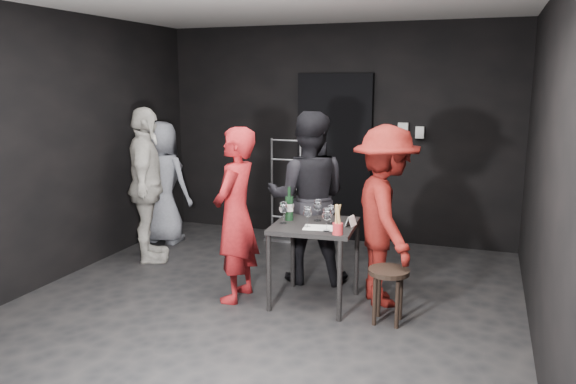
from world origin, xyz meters
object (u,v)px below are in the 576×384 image
(tasting_table, at_px, (315,234))
(woman_black, at_px, (308,185))
(stool, at_px, (389,280))
(wine_bottle, at_px, (289,207))
(man_maroon, at_px, (385,208))
(breadstick_cup, at_px, (338,220))
(hand_truck, at_px, (285,221))
(bystander_cream, at_px, (146,174))
(bystander_grey, at_px, (162,182))
(server_red, at_px, (236,209))

(tasting_table, distance_m, woman_black, 0.69)
(stool, height_order, wine_bottle, wine_bottle)
(man_maroon, bearing_deg, breadstick_cup, 122.65)
(hand_truck, height_order, stool, hand_truck)
(stool, bearing_deg, hand_truck, 128.52)
(stool, relative_size, bystander_cream, 0.24)
(wine_bottle, bearing_deg, tasting_table, -8.95)
(man_maroon, bearing_deg, bystander_grey, 44.63)
(hand_truck, height_order, tasting_table, hand_truck)
(man_maroon, bearing_deg, tasting_table, 84.63)
(bystander_grey, relative_size, breadstick_cup, 5.69)
(server_red, xyz_separation_m, woman_black, (0.47, 0.70, 0.12))
(man_maroon, height_order, bystander_grey, man_maroon)
(stool, distance_m, man_maroon, 0.68)
(man_maroon, xyz_separation_m, wine_bottle, (-0.85, -0.18, -0.02))
(tasting_table, height_order, breadstick_cup, breadstick_cup)
(server_red, xyz_separation_m, man_maroon, (1.30, 0.37, 0.03))
(hand_truck, relative_size, wine_bottle, 4.13)
(tasting_table, bearing_deg, bystander_cream, 165.30)
(bystander_grey, height_order, wine_bottle, bystander_grey)
(bystander_grey, bearing_deg, server_red, 143.96)
(man_maroon, distance_m, wine_bottle, 0.87)
(wine_bottle, bearing_deg, bystander_cream, 164.52)
(bystander_grey, bearing_deg, tasting_table, 156.21)
(hand_truck, distance_m, man_maroon, 2.41)
(woman_black, bearing_deg, server_red, 44.06)
(server_red, height_order, bystander_cream, bystander_cream)
(hand_truck, relative_size, server_red, 0.75)
(hand_truck, xyz_separation_m, server_red, (0.28, -2.07, 0.63))
(hand_truck, bearing_deg, bystander_grey, -156.30)
(bystander_cream, relative_size, wine_bottle, 6.40)
(tasting_table, xyz_separation_m, wine_bottle, (-0.26, 0.04, 0.22))
(stool, bearing_deg, tasting_table, 163.81)
(tasting_table, bearing_deg, bystander_grey, 152.10)
(server_red, height_order, wine_bottle, server_red)
(server_red, xyz_separation_m, bystander_cream, (-1.41, 0.70, 0.14))
(bystander_cream, distance_m, breadstick_cup, 2.56)
(breadstick_cup, bearing_deg, wine_bottle, 149.42)
(stool, xyz_separation_m, woman_black, (-0.95, 0.76, 0.61))
(bystander_cream, bearing_deg, bystander_grey, -9.82)
(woman_black, bearing_deg, man_maroon, 146.16)
(server_red, distance_m, woman_black, 0.85)
(stool, bearing_deg, wine_bottle, 165.70)
(woman_black, distance_m, wine_bottle, 0.53)
(bystander_cream, height_order, wine_bottle, bystander_cream)
(server_red, distance_m, bystander_grey, 2.18)
(tasting_table, xyz_separation_m, woman_black, (-0.24, 0.56, 0.33))
(woman_black, xyz_separation_m, wine_bottle, (-0.02, -0.52, -0.12))
(hand_truck, relative_size, man_maroon, 0.73)
(stool, xyz_separation_m, server_red, (-1.42, 0.06, 0.49))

